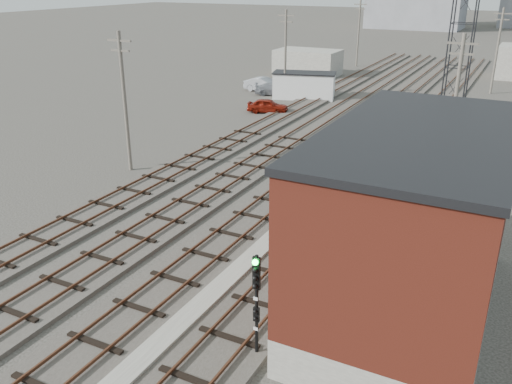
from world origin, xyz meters
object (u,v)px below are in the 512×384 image
Objects in this scene: signal_mast at (256,300)px; site_trailer at (304,85)px; car_red at (268,106)px; car_silver at (265,85)px; switch_stand at (333,136)px; car_grey at (274,89)px.

site_trailer is at bearing 110.24° from signal_mast.
car_red is (-15.18, 32.05, -1.62)m from signal_mast.
car_silver is (-5.23, 1.23, -0.60)m from site_trailer.
switch_stand is 18.70m from car_grey.
site_trailer is 7.55m from car_red.
car_silver is at bearing 115.90° from signal_mast.
signal_mast is 43.71m from car_grey.
signal_mast is at bearing -148.19° from car_silver.
car_silver is at bearing 35.50° from car_grey.
signal_mast is 42.15m from site_trailer.
site_trailer reaches higher than switch_stand.
switch_stand is 0.29× the size of car_grey.
site_trailer is 1.81× the size of car_red.
switch_stand is 0.32× the size of car_red.
site_trailer is 5.40m from car_silver.
switch_stand is 0.26× the size of car_silver.
switch_stand reaches higher than car_grey.
car_red is at bearing 178.06° from car_grey.
car_silver reaches higher than switch_stand.
car_grey is at bearing -115.69° from car_silver.
signal_mast reaches higher than car_silver.
site_trailer reaches higher than car_silver.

